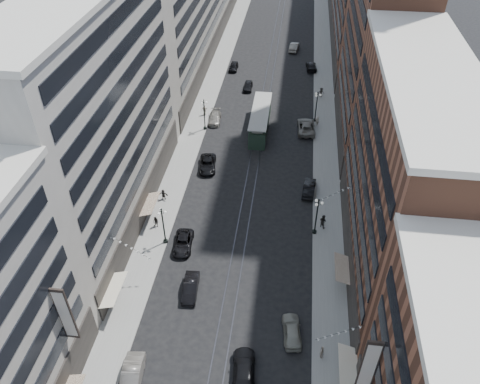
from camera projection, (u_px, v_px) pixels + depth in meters
The scene contains 33 objects.
ground at pixel (262, 118), 82.11m from camera, with size 220.00×220.00×0.00m, color black.
sidewalk_west at pixel (210, 88), 90.82m from camera, with size 4.00×180.00×0.15m, color gray.
sidewalk_east at pixel (324, 95), 88.69m from camera, with size 4.00×180.00×0.15m, color gray.
rail_west at pixel (263, 92), 89.86m from camera, with size 0.12×180.00×0.02m, color #2D2D33.
rail_east at pixel (270, 92), 89.73m from camera, with size 0.12×180.00×0.02m, color #2D2D33.
building_west_mid at pixel (99, 121), 54.14m from camera, with size 8.00×36.00×28.00m, color #A19B8F.
building_east_mid at pixel (402, 183), 48.27m from camera, with size 8.00×30.00×24.00m, color brown.
building_east_tower at pixel (387, 7), 64.12m from camera, with size 8.00×26.00×42.00m, color brown.
lamppost_sw_far at pixel (163, 225), 56.43m from camera, with size 1.03×1.14×5.52m.
lamppost_sw_mid at pixel (204, 114), 77.20m from camera, with size 1.03×1.14×5.52m.
lamppost_se_far at pixel (317, 215), 57.72m from camera, with size 1.03×1.14×5.52m.
lamppost_se_mid at pixel (316, 106), 79.26m from camera, with size 1.03×1.14×5.52m.
streetcar at pixel (260, 121), 78.23m from camera, with size 2.89×13.07×3.61m.
car_1 at pixel (132, 377), 43.60m from camera, with size 1.76×5.05×1.66m, color slate.
car_2 at pixel (183, 243), 57.42m from camera, with size 2.21×4.79×1.33m, color black.
car_4 at pixel (292, 331), 47.61m from camera, with size 1.80×4.46×1.52m, color gray.
car_5 at pixel (191, 287), 51.96m from camera, with size 1.56×4.46×1.47m, color black.
car_6 at pixel (244, 371), 44.18m from camera, with size 2.18×5.37×1.56m, color black.
pedestrian_2 at pixel (156, 222), 59.96m from camera, with size 0.76×0.42×1.57m, color black.
pedestrian_4 at pixel (322, 352), 45.49m from camera, with size 0.96×0.44×1.65m, color #BBAE9B.
car_7 at pixel (208, 164), 70.15m from camera, with size 2.40×5.19×1.44m, color black.
car_8 at pixel (215, 118), 80.82m from camera, with size 1.97×4.84×1.41m, color gray.
car_9 at pixel (234, 67), 97.09m from camera, with size 1.67×4.15×1.41m, color black.
car_10 at pixel (309, 188), 65.64m from camera, with size 1.62×4.65×1.53m, color black.
car_11 at pixel (306, 127), 78.30m from camera, with size 2.80×6.07×1.69m, color slate.
car_12 at pixel (311, 66), 97.15m from camera, with size 2.02×4.97×1.44m, color black.
car_13 at pixel (248, 86), 90.22m from camera, with size 1.64×4.07×1.39m, color black.
car_14 at pixel (294, 47), 104.91m from camera, with size 1.76×5.05×1.66m, color slate.
pedestrian_5 at pixel (163, 194), 64.27m from camera, with size 1.46×0.42×1.57m, color black.
pedestrian_6 at pixel (205, 110), 82.17m from camera, with size 1.10×0.50×1.87m, color #BCB19C.
pedestrian_7 at pixel (323, 221), 59.82m from camera, with size 0.94×0.52×1.94m, color black.
pedestrian_8 at pixel (317, 121), 79.25m from camera, with size 0.68×0.45×1.88m, color #B1A692.
pedestrian_9 at pixel (321, 92), 87.38m from camera, with size 1.19×0.49×1.83m, color black.
Camera 1 is at (5.15, -11.78, 41.79)m, focal length 35.00 mm.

